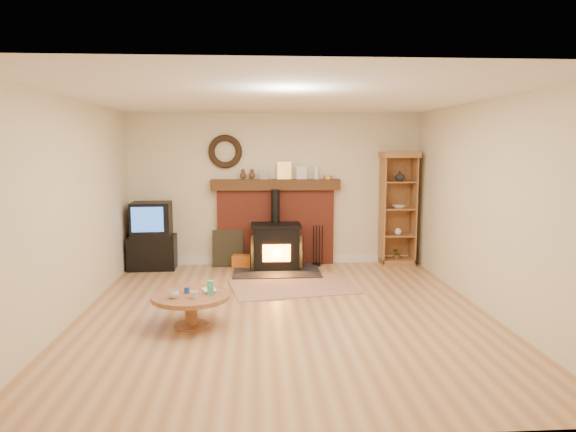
{
  "coord_description": "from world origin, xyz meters",
  "views": [
    {
      "loc": [
        -0.34,
        -6.09,
        2.03
      ],
      "look_at": [
        0.11,
        1.0,
        1.07
      ],
      "focal_mm": 32.0,
      "sensor_mm": 36.0,
      "label": 1
    }
  ],
  "objects": [
    {
      "name": "tv_unit",
      "position": [
        -2.07,
        2.47,
        0.54
      ],
      "size": [
        0.79,
        0.57,
        1.12
      ],
      "color": "black",
      "rests_on": "ground"
    },
    {
      "name": "firelog_box",
      "position": [
        -0.56,
        2.4,
        0.11
      ],
      "size": [
        0.39,
        0.28,
        0.22
      ],
      "primitive_type": "cube",
      "rotation": [
        0.0,
        0.0,
        -0.18
      ],
      "color": "orange",
      "rests_on": "ground"
    },
    {
      "name": "wood_stove",
      "position": [
        -0.01,
        2.28,
        0.37
      ],
      "size": [
        1.4,
        1.0,
        1.32
      ],
      "color": "black",
      "rests_on": "ground"
    },
    {
      "name": "chimney_breast",
      "position": [
        0.0,
        2.67,
        0.8
      ],
      "size": [
        2.2,
        0.22,
        1.78
      ],
      "color": "maroon",
      "rests_on": "ground"
    },
    {
      "name": "room_shell",
      "position": [
        -0.02,
        0.09,
        1.72
      ],
      "size": [
        5.02,
        5.52,
        2.61
      ],
      "color": "beige",
      "rests_on": "ground"
    },
    {
      "name": "leaning_painting",
      "position": [
        -0.82,
        2.55,
        0.31
      ],
      "size": [
        0.52,
        0.14,
        0.62
      ],
      "primitive_type": "cube",
      "rotation": [
        -0.17,
        0.0,
        0.0
      ],
      "color": "black",
      "rests_on": "ground"
    },
    {
      "name": "fire_tools",
      "position": [
        0.7,
        2.5,
        0.16
      ],
      "size": [
        0.19,
        0.16,
        0.7
      ],
      "color": "black",
      "rests_on": "ground"
    },
    {
      "name": "coffee_table",
      "position": [
        -1.08,
        -0.42,
        0.31
      ],
      "size": [
        0.89,
        0.89,
        0.54
      ],
      "color": "brown",
      "rests_on": "ground"
    },
    {
      "name": "area_rug",
      "position": [
        0.19,
        1.21,
        0.01
      ],
      "size": [
        1.96,
        1.5,
        0.01
      ],
      "primitive_type": "cube",
      "rotation": [
        0.0,
        0.0,
        0.17
      ],
      "color": "brown",
      "rests_on": "ground"
    },
    {
      "name": "curio_cabinet",
      "position": [
        2.1,
        2.55,
        0.98
      ],
      "size": [
        0.62,
        0.45,
        1.95
      ],
      "color": "brown",
      "rests_on": "ground"
    },
    {
      "name": "ground",
      "position": [
        0.0,
        0.0,
        0.0
      ],
      "size": [
        5.5,
        5.5,
        0.0
      ],
      "primitive_type": "plane",
      "color": "#A57144",
      "rests_on": "ground"
    }
  ]
}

